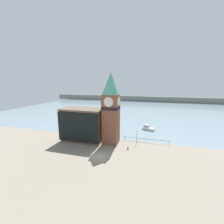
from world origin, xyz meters
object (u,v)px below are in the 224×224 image
Objects in this scene: pier_building at (83,124)px; lamp_post at (137,134)px; mooring_bollard_far at (128,148)px; boat_near at (148,128)px; mooring_bollard_near at (116,146)px; clock_tower at (111,107)px.

lamp_post is at bearing 7.66° from pier_building.
mooring_bollard_far is 5.92m from lamp_post.
mooring_bollard_far is at bearing -75.34° from boat_near.
pier_building is 16.66m from lamp_post.
pier_building is 15.65m from mooring_bollard_far.
pier_building is 12.26m from mooring_bollard_near.
pier_building is at bearing 167.59° from mooring_bollard_near.
clock_tower reaches higher than pier_building.
mooring_bollard_near is at bearing 172.54° from mooring_bollard_far.
clock_tower is 4.34× the size of boat_near.
pier_building reaches higher than boat_near.
mooring_bollard_near is at bearing -12.41° from pier_building.
boat_near is 19.22m from mooring_bollard_far.
lamp_post reaches higher than mooring_bollard_far.
clock_tower reaches higher than boat_near.
boat_near is 6.39× the size of mooring_bollard_near.
mooring_bollard_near is (2.15, -2.73, -10.48)m from clock_tower.
pier_building is at bearing 168.78° from mooring_bollard_far.
boat_near is 1.16× the size of lamp_post.
pier_building is (-8.94, -0.29, -5.88)m from clock_tower.
pier_building is 2.71× the size of boat_near.
boat_near is 14.02m from lamp_post.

